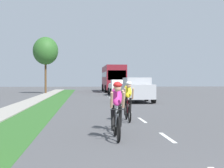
# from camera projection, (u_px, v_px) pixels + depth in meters

# --- Properties ---
(ground_plane) EXTENTS (120.00, 120.00, 0.00)m
(ground_plane) POSITION_uv_depth(u_px,v_px,m) (120.00, 105.00, 23.21)
(ground_plane) COLOR #4C4C4F
(grass_verge) EXTENTS (1.80, 70.00, 0.01)m
(grass_verge) POSITION_uv_depth(u_px,v_px,m) (49.00, 105.00, 22.84)
(grass_verge) COLOR #2D6026
(grass_verge) RESTS_ON ground_plane
(sidewalk_concrete) EXTENTS (1.46, 70.00, 0.10)m
(sidewalk_concrete) POSITION_uv_depth(u_px,v_px,m) (23.00, 105.00, 22.71)
(sidewalk_concrete) COLOR #9E998E
(sidewalk_concrete) RESTS_ON ground_plane
(lane_markings_center) EXTENTS (0.12, 53.49, 0.01)m
(lane_markings_center) POSITION_uv_depth(u_px,v_px,m) (115.00, 101.00, 27.19)
(lane_markings_center) COLOR white
(lane_markings_center) RESTS_ON ground_plane
(cyclist_lead) EXTENTS (0.42, 1.72, 1.58)m
(cyclist_lead) POSITION_uv_depth(u_px,v_px,m) (117.00, 110.00, 9.69)
(cyclist_lead) COLOR black
(cyclist_lead) RESTS_ON ground_plane
(cyclist_trailing) EXTENTS (0.42, 1.72, 1.58)m
(cyclist_trailing) POSITION_uv_depth(u_px,v_px,m) (117.00, 106.00, 11.31)
(cyclist_trailing) COLOR black
(cyclist_trailing) RESTS_ON ground_plane
(cyclist_distant) EXTENTS (0.42, 1.72, 1.58)m
(cyclist_distant) POSITION_uv_depth(u_px,v_px,m) (128.00, 101.00, 13.95)
(cyclist_distant) COLOR black
(cyclist_distant) RESTS_ON ground_plane
(suv_silver) EXTENTS (2.15, 4.70, 1.79)m
(suv_silver) POSITION_uv_depth(u_px,v_px,m) (137.00, 89.00, 25.84)
(suv_silver) COLOR #A5A8AD
(suv_silver) RESTS_ON ground_plane
(pickup_white) EXTENTS (2.22, 5.10, 1.64)m
(pickup_white) POSITION_uv_depth(u_px,v_px,m) (119.00, 87.00, 37.09)
(pickup_white) COLOR silver
(pickup_white) RESTS_ON ground_plane
(bus_maroon) EXTENTS (2.78, 11.60, 3.48)m
(bus_maroon) POSITION_uv_depth(u_px,v_px,m) (113.00, 77.00, 48.76)
(bus_maroon) COLOR maroon
(bus_maroon) RESTS_ON ground_plane
(street_tree_far) EXTENTS (2.97, 2.97, 6.67)m
(street_tree_far) POSITION_uv_depth(u_px,v_px,m) (46.00, 51.00, 41.64)
(street_tree_far) COLOR brown
(street_tree_far) RESTS_ON ground_plane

